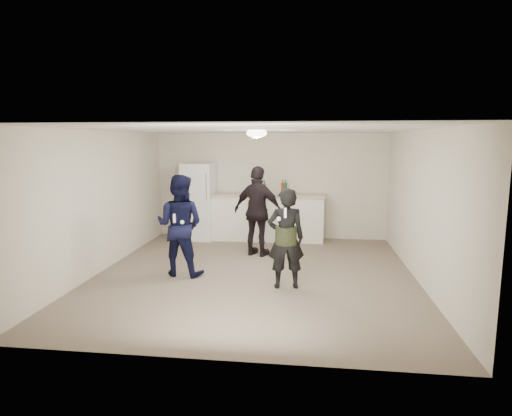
# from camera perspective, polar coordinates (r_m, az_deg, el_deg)

# --- Properties ---
(floor) EXTENTS (6.00, 6.00, 0.00)m
(floor) POSITION_cam_1_polar(r_m,az_deg,el_deg) (7.59, -0.19, -8.85)
(floor) COLOR #6B5B4C
(floor) RESTS_ON ground
(ceiling) EXTENTS (6.00, 6.00, 0.00)m
(ceiling) POSITION_cam_1_polar(r_m,az_deg,el_deg) (7.23, -0.20, 10.39)
(ceiling) COLOR silver
(ceiling) RESTS_ON wall_back
(wall_back) EXTENTS (6.00, 0.00, 6.00)m
(wall_back) POSITION_cam_1_polar(r_m,az_deg,el_deg) (10.26, 1.93, 2.95)
(wall_back) COLOR beige
(wall_back) RESTS_ON floor
(wall_front) EXTENTS (6.00, 0.00, 6.00)m
(wall_front) POSITION_cam_1_polar(r_m,az_deg,el_deg) (4.40, -5.18, -5.11)
(wall_front) COLOR beige
(wall_front) RESTS_ON floor
(wall_left) EXTENTS (0.00, 6.00, 6.00)m
(wall_left) POSITION_cam_1_polar(r_m,az_deg,el_deg) (8.12, -19.82, 0.85)
(wall_left) COLOR beige
(wall_left) RESTS_ON floor
(wall_right) EXTENTS (0.00, 6.00, 6.00)m
(wall_right) POSITION_cam_1_polar(r_m,az_deg,el_deg) (7.47, 21.21, 0.12)
(wall_right) COLOR beige
(wall_right) RESTS_ON floor
(counter) EXTENTS (2.60, 0.56, 1.05)m
(counter) POSITION_cam_1_polar(r_m,az_deg,el_deg) (10.04, 1.53, -1.36)
(counter) COLOR white
(counter) RESTS_ON floor
(counter_top) EXTENTS (2.68, 0.64, 0.04)m
(counter_top) POSITION_cam_1_polar(r_m,az_deg,el_deg) (9.96, 1.54, 1.73)
(counter_top) COLOR beige
(counter_top) RESTS_ON counter
(fridge) EXTENTS (0.70, 0.70, 1.80)m
(fridge) POSITION_cam_1_polar(r_m,az_deg,el_deg) (10.20, -7.66, 0.86)
(fridge) COLOR white
(fridge) RESTS_ON floor
(fridge_handle) EXTENTS (0.02, 0.02, 0.60)m
(fridge_handle) POSITION_cam_1_polar(r_m,az_deg,el_deg) (9.73, -6.66, 2.86)
(fridge_handle) COLOR silver
(fridge_handle) RESTS_ON fridge
(ceiling_dome) EXTENTS (0.36, 0.36, 0.16)m
(ceiling_dome) POSITION_cam_1_polar(r_m,az_deg,el_deg) (7.52, 0.10, 9.95)
(ceiling_dome) COLOR white
(ceiling_dome) RESTS_ON ceiling
(shaker) EXTENTS (0.08, 0.08, 0.17)m
(shaker) POSITION_cam_1_polar(r_m,az_deg,el_deg) (9.97, -0.14, 2.34)
(shaker) COLOR silver
(shaker) RESTS_ON counter_top
(man) EXTENTS (0.92, 0.76, 1.75)m
(man) POSITION_cam_1_polar(r_m,az_deg,el_deg) (7.50, -10.13, -2.27)
(man) COLOR #0D1039
(man) RESTS_ON floor
(woman) EXTENTS (0.64, 0.48, 1.60)m
(woman) POSITION_cam_1_polar(r_m,az_deg,el_deg) (6.75, 4.01, -4.06)
(woman) COLOR black
(woman) RESTS_ON floor
(camo_shorts) EXTENTS (0.34, 0.34, 0.28)m
(camo_shorts) POSITION_cam_1_polar(r_m,az_deg,el_deg) (6.74, 4.02, -3.65)
(camo_shorts) COLOR #2D3A1A
(camo_shorts) RESTS_ON woman
(spectator) EXTENTS (1.16, 0.79, 1.82)m
(spectator) POSITION_cam_1_polar(r_m,az_deg,el_deg) (8.62, 0.29, -0.45)
(spectator) COLOR black
(spectator) RESTS_ON floor
(remote_man) EXTENTS (0.04, 0.04, 0.15)m
(remote_man) POSITION_cam_1_polar(r_m,az_deg,el_deg) (7.21, -10.83, -1.34)
(remote_man) COLOR white
(remote_man) RESTS_ON man
(nunchuk_man) EXTENTS (0.07, 0.07, 0.07)m
(nunchuk_man) POSITION_cam_1_polar(r_m,az_deg,el_deg) (7.21, -9.83, -1.87)
(nunchuk_man) COLOR white
(nunchuk_man) RESTS_ON man
(remote_woman) EXTENTS (0.04, 0.04, 0.15)m
(remote_woman) POSITION_cam_1_polar(r_m,az_deg,el_deg) (6.42, 3.93, -0.65)
(remote_woman) COLOR white
(remote_woman) RESTS_ON woman
(nunchuk_woman) EXTENTS (0.07, 0.07, 0.07)m
(nunchuk_woman) POSITION_cam_1_polar(r_m,az_deg,el_deg) (6.47, 3.06, -1.46)
(nunchuk_woman) COLOR white
(nunchuk_woman) RESTS_ON woman
(bottle_cluster) EXTENTS (0.71, 0.32, 0.26)m
(bottle_cluster) POSITION_cam_1_polar(r_m,az_deg,el_deg) (10.02, 3.20, 2.56)
(bottle_cluster) COLOR #154A16
(bottle_cluster) RESTS_ON counter_top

